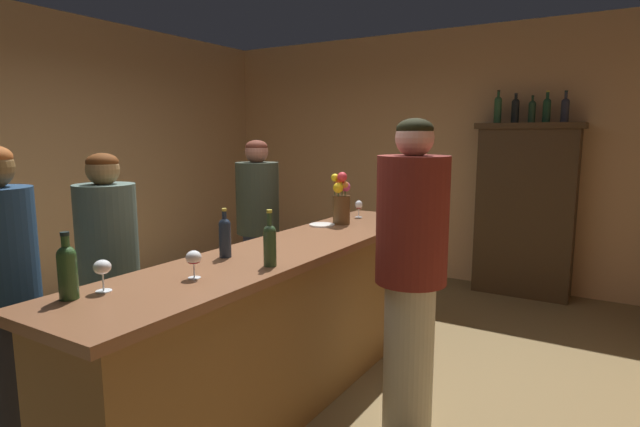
# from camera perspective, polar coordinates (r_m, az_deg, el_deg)

# --- Properties ---
(floor) EXTENTS (8.25, 8.25, 0.00)m
(floor) POSITION_cam_1_polar(r_m,az_deg,el_deg) (3.73, -6.29, -18.09)
(floor) COLOR brown
(floor) RESTS_ON ground
(wall_back) EXTENTS (5.60, 0.12, 2.87)m
(wall_back) POSITION_cam_1_polar(r_m,az_deg,el_deg) (6.21, 12.13, 6.32)
(wall_back) COLOR tan
(wall_back) RESTS_ON ground
(wall_left) EXTENTS (0.12, 6.47, 2.87)m
(wall_left) POSITION_cam_1_polar(r_m,az_deg,el_deg) (5.52, -30.34, 5.03)
(wall_left) COLOR tan
(wall_left) RESTS_ON ground
(bar_counter) EXTENTS (0.65, 3.18, 1.00)m
(bar_counter) POSITION_cam_1_polar(r_m,az_deg,el_deg) (3.32, -3.56, -12.06)
(bar_counter) COLOR brown
(bar_counter) RESTS_ON ground
(display_cabinet) EXTENTS (1.04, 0.36, 1.81)m
(display_cabinet) POSITION_cam_1_polar(r_m,az_deg,el_deg) (5.70, 22.09, 0.67)
(display_cabinet) COLOR #392816
(display_cabinet) RESTS_ON ground
(wine_bottle_pinot) EXTENTS (0.07, 0.07, 0.30)m
(wine_bottle_pinot) POSITION_cam_1_polar(r_m,az_deg,el_deg) (2.68, -5.67, -3.28)
(wine_bottle_pinot) COLOR #2E4728
(wine_bottle_pinot) RESTS_ON bar_counter
(wine_bottle_rose) EXTENTS (0.08, 0.08, 0.29)m
(wine_bottle_rose) POSITION_cam_1_polar(r_m,az_deg,el_deg) (2.39, -26.57, -5.61)
(wine_bottle_rose) COLOR #2D5026
(wine_bottle_rose) RESTS_ON bar_counter
(wine_bottle_riesling) EXTENTS (0.07, 0.07, 0.28)m
(wine_bottle_riesling) POSITION_cam_1_polar(r_m,az_deg,el_deg) (2.91, -10.66, -2.45)
(wine_bottle_riesling) COLOR #1C2838
(wine_bottle_riesling) RESTS_ON bar_counter
(wine_glass_front) EXTENTS (0.08, 0.08, 0.14)m
(wine_glass_front) POSITION_cam_1_polar(r_m,az_deg,el_deg) (2.52, -14.04, -4.98)
(wine_glass_front) COLOR white
(wine_glass_front) RESTS_ON bar_counter
(wine_glass_mid) EXTENTS (0.08, 0.08, 0.14)m
(wine_glass_mid) POSITION_cam_1_polar(r_m,az_deg,el_deg) (2.44, -23.31, -5.69)
(wine_glass_mid) COLOR white
(wine_glass_mid) RESTS_ON bar_counter
(wine_glass_rear) EXTENTS (0.06, 0.06, 0.14)m
(wine_glass_rear) POSITION_cam_1_polar(r_m,az_deg,el_deg) (4.26, 4.39, 0.86)
(wine_glass_rear) COLOR white
(wine_glass_rear) RESTS_ON bar_counter
(flower_arrangement) EXTENTS (0.15, 0.16, 0.41)m
(flower_arrangement) POSITION_cam_1_polar(r_m,az_deg,el_deg) (3.93, 2.40, 1.54)
(flower_arrangement) COLOR #52351A
(flower_arrangement) RESTS_ON bar_counter
(cheese_plate) EXTENTS (0.19, 0.19, 0.01)m
(cheese_plate) POSITION_cam_1_polar(r_m,az_deg,el_deg) (3.87, 0.21, -1.29)
(cheese_plate) COLOR white
(cheese_plate) RESTS_ON bar_counter
(display_bottle_left) EXTENTS (0.08, 0.08, 0.34)m
(display_bottle_left) POSITION_cam_1_polar(r_m,az_deg,el_deg) (5.72, 19.40, 11.10)
(display_bottle_left) COLOR #244D2E
(display_bottle_left) RESTS_ON display_cabinet
(display_bottle_midleft) EXTENTS (0.08, 0.08, 0.30)m
(display_bottle_midleft) POSITION_cam_1_polar(r_m,az_deg,el_deg) (5.69, 21.14, 10.88)
(display_bottle_midleft) COLOR black
(display_bottle_midleft) RESTS_ON display_cabinet
(display_bottle_center) EXTENTS (0.07, 0.07, 0.27)m
(display_bottle_center) POSITION_cam_1_polar(r_m,az_deg,el_deg) (5.66, 22.77, 10.65)
(display_bottle_center) COLOR #1F3723
(display_bottle_center) RESTS_ON display_cabinet
(display_bottle_midright) EXTENTS (0.08, 0.08, 0.31)m
(display_bottle_midright) POSITION_cam_1_polar(r_m,az_deg,el_deg) (5.64, 24.17, 10.71)
(display_bottle_midright) COLOR #173A24
(display_bottle_midright) RESTS_ON display_cabinet
(display_bottle_right) EXTENTS (0.08, 0.08, 0.31)m
(display_bottle_right) POSITION_cam_1_polar(r_m,az_deg,el_deg) (5.62, 25.88, 10.57)
(display_bottle_right) COLOR #252734
(display_bottle_right) RESTS_ON display_cabinet
(patron_tall) EXTENTS (0.35, 0.35, 1.58)m
(patron_tall) POSITION_cam_1_polar(r_m,az_deg,el_deg) (3.34, -22.63, -6.07)
(patron_tall) COLOR navy
(patron_tall) RESTS_ON ground
(patron_by_cabinet) EXTENTS (0.34, 0.34, 1.64)m
(patron_by_cabinet) POSITION_cam_1_polar(r_m,az_deg,el_deg) (2.87, -32.13, -8.17)
(patron_by_cabinet) COLOR #23242A
(patron_by_cabinet) RESTS_ON ground
(patron_redhead) EXTENTS (0.37, 0.37, 1.64)m
(patron_redhead) POSITION_cam_1_polar(r_m,az_deg,el_deg) (4.42, -7.00, -1.46)
(patron_redhead) COLOR #252E4D
(patron_redhead) RESTS_ON ground
(bartender) EXTENTS (0.39, 0.39, 1.78)m
(bartender) POSITION_cam_1_polar(r_m,az_deg,el_deg) (2.84, 10.21, -5.90)
(bartender) COLOR #AFAD98
(bartender) RESTS_ON ground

